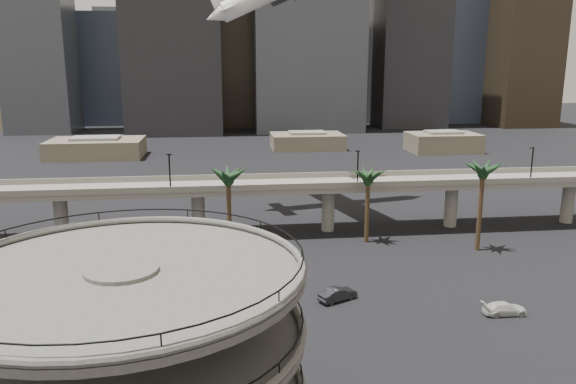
{
  "coord_description": "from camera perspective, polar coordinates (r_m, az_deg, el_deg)",
  "views": [
    {
      "loc": [
        -6.9,
        -36.5,
        28.17
      ],
      "look_at": [
        0.84,
        28.0,
        13.25
      ],
      "focal_mm": 35.0,
      "sensor_mm": 36.0,
      "label": 1
    }
  ],
  "objects": [
    {
      "name": "parking_ramp",
      "position": [
        37.81,
        -15.91,
        -16.61
      ],
      "size": [
        22.2,
        22.2,
        17.35
      ],
      "color": "#4C4947",
      "rests_on": "ground"
    },
    {
      "name": "overpass",
      "position": [
        94.09,
        -2.47,
        0.13
      ],
      "size": [
        130.0,
        9.3,
        14.7
      ],
      "color": "slate",
      "rests_on": "ground"
    },
    {
      "name": "palm_trees",
      "position": [
        85.46,
        7.47,
        1.53
      ],
      "size": [
        42.4,
        10.4,
        14.0
      ],
      "color": "#4A321F",
      "rests_on": "ground"
    },
    {
      "name": "low_buildings",
      "position": [
        181.11,
        -2.42,
        4.89
      ],
      "size": [
        135.0,
        27.5,
        6.8
      ],
      "color": "brown",
      "rests_on": "ground"
    },
    {
      "name": "skyline",
      "position": [
        255.26,
        -1.96,
        17.25
      ],
      "size": [
        269.0,
        86.0,
        129.55
      ],
      "color": "#806D58",
      "rests_on": "ground"
    },
    {
      "name": "car_a",
      "position": [
        54.51,
        -1.33,
        -17.33
      ],
      "size": [
        4.39,
        2.6,
        1.4
      ],
      "primitive_type": "imported",
      "rotation": [
        0.0,
        0.0,
        1.33
      ],
      "color": "maroon",
      "rests_on": "ground"
    },
    {
      "name": "car_b",
      "position": [
        69.53,
        5.06,
        -10.28
      ],
      "size": [
        5.24,
        3.78,
        1.64
      ],
      "primitive_type": "imported",
      "rotation": [
        0.0,
        0.0,
        2.03
      ],
      "color": "black",
      "rests_on": "ground"
    },
    {
      "name": "car_c",
      "position": [
        70.26,
        21.16,
        -10.98
      ],
      "size": [
        5.04,
        2.1,
        1.45
      ],
      "primitive_type": "imported",
      "rotation": [
        0.0,
        0.0,
        1.56
      ],
      "color": "silver",
      "rests_on": "ground"
    }
  ]
}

